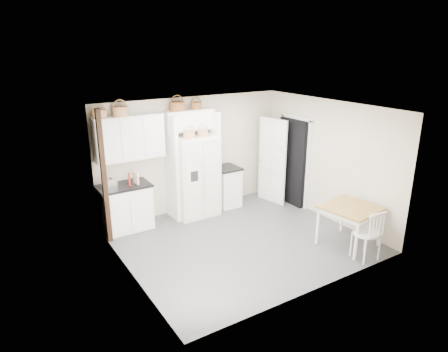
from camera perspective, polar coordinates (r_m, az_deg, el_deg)
floor at (r=8.00m, az=2.44°, el=-9.14°), size 4.50×4.50×0.00m
ceiling at (r=7.18m, az=2.72°, el=9.61°), size 4.50×4.50×0.00m
wall_back at (r=9.13m, az=-4.56°, el=3.12°), size 4.50×0.00×4.50m
wall_left at (r=6.55m, az=-13.91°, el=-3.59°), size 0.00×4.00×4.00m
wall_right at (r=8.91m, az=14.60°, el=2.18°), size 0.00×4.00×4.00m
refrigerator at (r=8.86m, az=-4.22°, el=-0.01°), size 0.94×0.75×1.81m
base_cab_left at (r=8.51m, az=-13.94°, el=-4.47°), size 1.01×0.64×0.93m
base_cab_right at (r=9.48m, az=0.31°, el=-1.58°), size 0.52×0.62×0.91m
dining_table at (r=8.03m, az=17.41°, el=-6.78°), size 1.08×1.08×0.79m
windsor_chair at (r=7.59m, az=19.71°, el=-7.66°), size 0.53×0.49×1.00m
counter_left at (r=8.34m, az=-14.19°, el=-1.37°), size 1.05×0.68×0.04m
counter_right at (r=9.33m, az=0.31°, el=1.17°), size 0.56×0.66×0.04m
toaster at (r=8.18m, az=-16.08°, el=-1.06°), size 0.28×0.16×0.19m
cookbook_red at (r=8.25m, az=-13.40°, el=-0.51°), size 0.07×0.16×0.23m
cookbook_cream at (r=8.29m, az=-12.47°, el=-0.31°), size 0.07×0.16×0.24m
basket_upper_a at (r=8.02m, az=-17.38°, el=8.46°), size 0.27×0.27×0.15m
basket_upper_b at (r=8.13m, az=-14.59°, el=8.94°), size 0.31×0.31×0.18m
basket_bridge_a at (r=8.57m, az=-6.72°, el=9.86°), size 0.33×0.33×0.18m
basket_bridge_b at (r=8.77m, az=-4.01°, el=10.00°), size 0.25×0.25×0.14m
basket_fridge_a at (r=8.44m, az=-5.01°, el=5.92°), size 0.26×0.26×0.14m
basket_fridge_b at (r=8.60m, az=-3.05°, el=6.16°), size 0.24×0.24×0.13m
upper_cabinet at (r=8.27m, az=-13.39°, el=5.35°), size 1.40×0.34×0.90m
bridge_cabinet at (r=8.74m, az=-5.05°, el=7.96°), size 1.12×0.34×0.45m
fridge_panel_left at (r=8.64m, az=-7.49°, el=1.09°), size 0.08×0.60×2.30m
fridge_panel_right at (r=9.09m, az=-1.64°, el=2.11°), size 0.08×0.60×2.30m
trim_post at (r=7.79m, az=-16.75°, el=-0.31°), size 0.09×0.09×2.60m
doorway_void at (r=9.61m, az=9.82°, el=1.97°), size 0.18×0.85×2.05m
door_slab at (r=9.62m, az=6.89°, el=2.14°), size 0.21×0.79×2.05m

